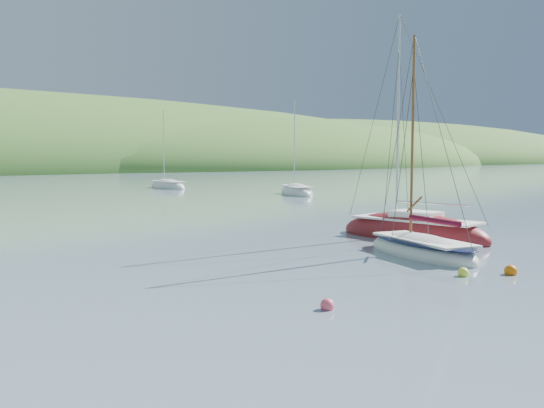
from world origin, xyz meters
TOP-DOWN VIEW (x-y plane):
  - ground at (0.00, 0.00)m, footprint 700.00×700.00m
  - daysailer_white at (4.80, 5.24)m, footprint 3.84×7.12m
  - sloop_red at (8.57, 9.09)m, footprint 4.46×9.01m
  - distant_sloop_b at (17.94, 58.52)m, footprint 2.91×7.72m
  - distant_sloop_d at (24.23, 39.56)m, footprint 5.50×8.30m
  - mooring_buoys at (0.71, 4.93)m, footprint 24.02×11.40m

SIDE VIEW (x-z plane):
  - ground at x=0.00m, z-range 0.00..0.00m
  - mooring_buoys at x=0.71m, z-range -0.12..0.36m
  - distant_sloop_b at x=17.94m, z-range -5.27..5.63m
  - distant_sloop_d at x=24.23m, z-range -5.41..5.79m
  - daysailer_white at x=4.80m, z-range -4.96..5.42m
  - sloop_red at x=8.57m, z-range -6.14..6.61m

